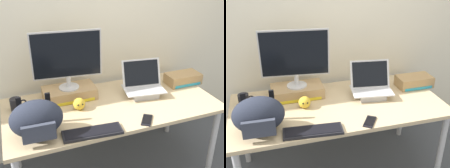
{
  "view_description": "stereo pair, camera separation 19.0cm",
  "coord_description": "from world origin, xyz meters",
  "views": [
    {
      "loc": [
        -0.73,
        -1.88,
        1.85
      ],
      "look_at": [
        0.0,
        0.0,
        0.89
      ],
      "focal_mm": 44.83,
      "sensor_mm": 36.0,
      "label": 1
    },
    {
      "loc": [
        -0.55,
        -1.94,
        1.85
      ],
      "look_at": [
        0.0,
        0.0,
        0.89
      ],
      "focal_mm": 44.83,
      "sensor_mm": 36.0,
      "label": 2
    }
  ],
  "objects": [
    {
      "name": "open_laptop",
      "position": [
        0.31,
        0.06,
        0.77
      ],
      "size": [
        0.37,
        0.29,
        0.29
      ],
      "rotation": [
        0.0,
        0.0,
        -0.14
      ],
      "color": "#ADADB2",
      "rests_on": "desk"
    },
    {
      "name": "messenger_backpack",
      "position": [
        -0.63,
        -0.23,
        0.84
      ],
      "size": [
        0.36,
        0.29,
        0.26
      ],
      "rotation": [
        0.0,
        0.0,
        -0.03
      ],
      "color": "#232838",
      "rests_on": "desk"
    },
    {
      "name": "coffee_mug",
      "position": [
        -0.74,
        0.18,
        0.76
      ],
      "size": [
        0.13,
        0.09,
        0.1
      ],
      "color": "black",
      "rests_on": "desk"
    },
    {
      "name": "toner_box_yellow",
      "position": [
        -0.3,
        0.23,
        0.76
      ],
      "size": [
        0.44,
        0.24,
        0.1
      ],
      "color": "tan",
      "rests_on": "desk"
    },
    {
      "name": "desktop_monitor",
      "position": [
        -0.3,
        0.22,
        1.08
      ],
      "size": [
        0.57,
        0.17,
        0.49
      ],
      "rotation": [
        0.0,
        0.0,
        -0.12
      ],
      "color": "silver",
      "rests_on": "toner_box_yellow"
    },
    {
      "name": "external_keyboard",
      "position": [
        -0.28,
        -0.34,
        0.72
      ],
      "size": [
        0.43,
        0.17,
        0.02
      ],
      "rotation": [
        0.0,
        0.0,
        -0.08
      ],
      "color": "black",
      "rests_on": "desk"
    },
    {
      "name": "toner_box_cyan",
      "position": [
        0.77,
        0.13,
        0.76
      ],
      "size": [
        0.32,
        0.18,
        0.1
      ],
      "color": "#A88456",
      "rests_on": "desk"
    },
    {
      "name": "desk",
      "position": [
        0.0,
        0.0,
        0.65
      ],
      "size": [
        1.73,
        0.83,
        0.71
      ],
      "color": "tan",
      "rests_on": "ground"
    },
    {
      "name": "cell_phone",
      "position": [
        0.15,
        -0.33,
        0.72
      ],
      "size": [
        0.14,
        0.17,
        0.01
      ],
      "rotation": [
        0.0,
        0.0,
        -0.61
      ],
      "color": "black",
      "rests_on": "desk"
    },
    {
      "name": "plush_toy",
      "position": [
        -0.28,
        0.01,
        0.76
      ],
      "size": [
        0.1,
        0.1,
        0.1
      ],
      "color": "gold",
      "rests_on": "desk"
    },
    {
      "name": "back_wall",
      "position": [
        0.0,
        0.51,
        1.3
      ],
      "size": [
        7.0,
        0.1,
        2.6
      ],
      "primitive_type": "cube",
      "color": "silver",
      "rests_on": "ground"
    }
  ]
}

